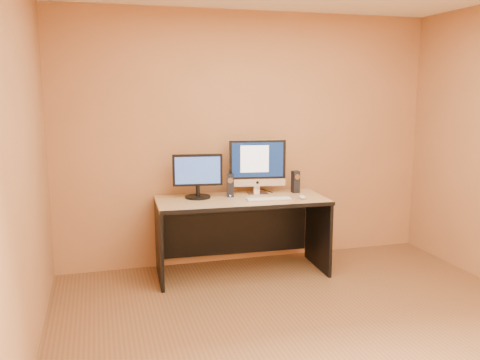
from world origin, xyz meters
The scene contains 11 objects.
floor centered at (0.00, 0.00, 0.00)m, with size 4.00×4.00×0.00m, color brown.
walls centered at (0.00, 0.00, 1.30)m, with size 4.00×4.00×2.60m, color #AC7345, non-canonical shape.
desk centered at (-0.20, 1.57, 0.38)m, with size 1.65×0.72×0.76m, color tan, non-canonical shape.
imac centered at (0.02, 1.75, 1.04)m, with size 0.59×0.22×0.57m, color #B2B2B7, non-canonical shape.
second_monitor centered at (-0.61, 1.71, 0.98)m, with size 0.49×0.25×0.43m, color black, non-canonical shape.
speaker_left centered at (-0.28, 1.69, 0.87)m, with size 0.07×0.07×0.23m, color black, non-canonical shape.
speaker_right centered at (0.41, 1.70, 0.87)m, with size 0.07×0.07×0.23m, color black, non-canonical shape.
keyboard centered at (0.04, 1.44, 0.77)m, with size 0.44×0.12×0.02m, color silver.
mouse centered at (0.37, 1.40, 0.78)m, with size 0.06×0.10×0.04m, color white.
cable_a centered at (0.15, 1.86, 0.77)m, with size 0.01×0.01×0.23m, color black.
cable_b centered at (0.02, 1.87, 0.77)m, with size 0.01×0.01×0.19m, color black.
Camera 1 is at (-1.53, -3.09, 1.80)m, focal length 38.00 mm.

